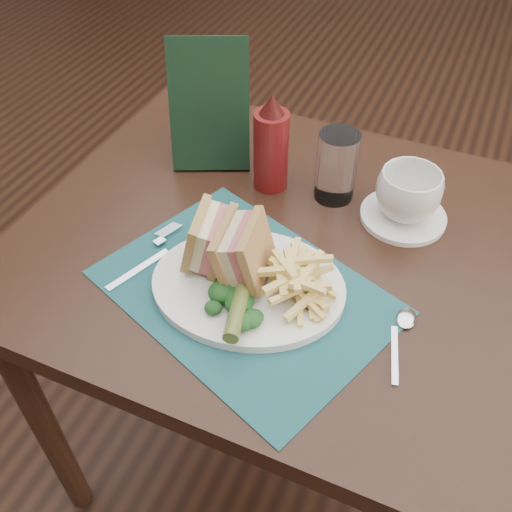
# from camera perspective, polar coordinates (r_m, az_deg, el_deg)

# --- Properties ---
(floor) EXTENTS (7.00, 7.00, 0.00)m
(floor) POSITION_cam_1_polar(r_m,az_deg,el_deg) (1.85, 7.94, -5.55)
(floor) COLOR black
(floor) RESTS_ON ground
(table_main) EXTENTS (0.90, 0.75, 0.75)m
(table_main) POSITION_cam_1_polar(r_m,az_deg,el_deg) (1.26, 2.53, -10.76)
(table_main) COLOR black
(table_main) RESTS_ON ground
(placemat) EXTENTS (0.51, 0.44, 0.00)m
(placemat) POSITION_cam_1_polar(r_m,az_deg,el_deg) (0.88, -1.11, -3.61)
(placemat) COLOR #1A4E54
(placemat) RESTS_ON table_main
(plate) EXTENTS (0.34, 0.29, 0.01)m
(plate) POSITION_cam_1_polar(r_m,az_deg,el_deg) (0.88, -0.78, -3.00)
(plate) COLOR white
(plate) RESTS_ON placemat
(sandwich_half_a) EXTENTS (0.09, 0.11, 0.10)m
(sandwich_half_a) POSITION_cam_1_polar(r_m,az_deg,el_deg) (0.88, -6.01, 2.01)
(sandwich_half_a) COLOR tan
(sandwich_half_a) RESTS_ON plate
(sandwich_half_b) EXTENTS (0.09, 0.11, 0.10)m
(sandwich_half_b) POSITION_cam_1_polar(r_m,az_deg,el_deg) (0.85, -2.61, 0.75)
(sandwich_half_b) COLOR tan
(sandwich_half_b) RESTS_ON plate
(kale_garnish) EXTENTS (0.11, 0.08, 0.03)m
(kale_garnish) POSITION_cam_1_polar(r_m,az_deg,el_deg) (0.82, -2.06, -5.18)
(kale_garnish) COLOR #153B19
(kale_garnish) RESTS_ON plate
(pickle_spear) EXTENTS (0.05, 0.12, 0.03)m
(pickle_spear) POSITION_cam_1_polar(r_m,az_deg,el_deg) (0.81, -1.75, -5.03)
(pickle_spear) COLOR #4E5F24
(pickle_spear) RESTS_ON plate
(fries_pile) EXTENTS (0.18, 0.20, 0.06)m
(fries_pile) POSITION_cam_1_polar(r_m,az_deg,el_deg) (0.84, 3.70, -1.97)
(fries_pile) COLOR #F7DC7B
(fries_pile) RESTS_ON plate
(fork) EXTENTS (0.09, 0.17, 0.01)m
(fork) POSITION_cam_1_polar(r_m,az_deg,el_deg) (0.94, -10.78, 0.03)
(fork) COLOR silver
(fork) RESTS_ON placemat
(spoon) EXTENTS (0.07, 0.15, 0.01)m
(spoon) POSITION_cam_1_polar(r_m,az_deg,el_deg) (0.84, 14.12, -8.18)
(spoon) COLOR silver
(spoon) RESTS_ON table_main
(saucer) EXTENTS (0.19, 0.19, 0.01)m
(saucer) POSITION_cam_1_polar(r_m,az_deg,el_deg) (1.04, 14.48, 3.88)
(saucer) COLOR white
(saucer) RESTS_ON table_main
(coffee_cup) EXTENTS (0.15, 0.15, 0.09)m
(coffee_cup) POSITION_cam_1_polar(r_m,az_deg,el_deg) (1.01, 14.97, 5.98)
(coffee_cup) COLOR white
(coffee_cup) RESTS_ON saucer
(drinking_glass) EXTENTS (0.08, 0.08, 0.13)m
(drinking_glass) POSITION_cam_1_polar(r_m,az_deg,el_deg) (1.03, 8.05, 8.86)
(drinking_glass) COLOR white
(drinking_glass) RESTS_ON table_main
(ketchup_bottle) EXTENTS (0.08, 0.08, 0.19)m
(ketchup_bottle) POSITION_cam_1_polar(r_m,az_deg,el_deg) (1.03, 1.52, 11.30)
(ketchup_bottle) COLOR #590F10
(ketchup_bottle) RESTS_ON table_main
(check_presenter) EXTENTS (0.17, 0.14, 0.24)m
(check_presenter) POSITION_cam_1_polar(r_m,az_deg,el_deg) (1.09, -4.68, 14.75)
(check_presenter) COLOR black
(check_presenter) RESTS_ON table_main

